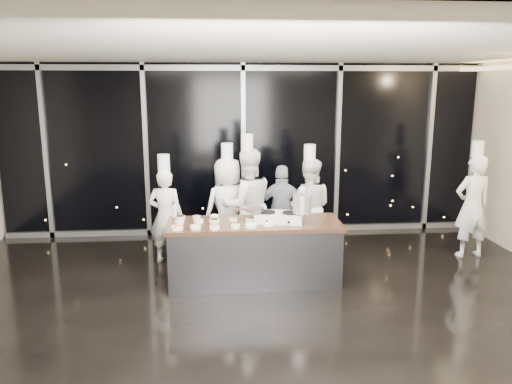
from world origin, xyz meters
TOP-DOWN VIEW (x-y plane):
  - ground at (0.00, 0.00)m, footprint 9.00×9.00m
  - room_shell at (0.18, 0.00)m, footprint 9.02×7.02m
  - window_wall at (0.00, 3.43)m, footprint 8.90×0.11m
  - demo_counter at (0.00, 0.90)m, footprint 2.46×0.86m
  - stove at (0.35, 0.92)m, footprint 0.73×0.53m
  - frying_pan at (0.01, 0.98)m, footprint 0.50×0.32m
  - stock_pot at (0.67, 0.83)m, footprint 0.31×0.31m
  - prep_bowls at (-0.52, 0.84)m, footprint 1.41×0.69m
  - squeeze_bottle at (-1.14, 1.24)m, footprint 0.06×0.06m
  - chef_far_left at (-1.33, 1.86)m, footprint 0.61×0.45m
  - chef_left at (-0.34, 2.02)m, footprint 0.96×0.82m
  - chef_center at (-0.03, 1.87)m, footprint 1.01×0.87m
  - guest at (0.56, 2.02)m, footprint 0.95×0.53m
  - chef_right at (1.00, 2.04)m, footprint 0.91×0.77m
  - chef_side at (3.66, 1.71)m, footprint 0.66×0.48m

SIDE VIEW (x-z plane):
  - ground at x=0.00m, z-range 0.00..0.00m
  - demo_counter at x=0.00m, z-range 0.00..0.90m
  - guest at x=0.56m, z-range 0.00..1.53m
  - chef_far_left at x=-1.33m, z-range -0.09..1.66m
  - chef_right at x=1.00m, z-range -0.10..1.76m
  - chef_left at x=-0.34m, z-range -0.10..1.79m
  - chef_side at x=3.66m, z-range -0.09..1.84m
  - chef_center at x=-0.03m, z-range -0.11..1.95m
  - prep_bowls at x=-0.52m, z-range 0.90..0.95m
  - stove at x=0.35m, z-range 0.89..1.03m
  - squeeze_bottle at x=-1.14m, z-range 0.89..1.11m
  - frying_pan at x=0.01m, z-range 1.04..1.09m
  - stock_pot at x=0.67m, z-range 1.04..1.30m
  - window_wall at x=0.00m, z-range 0.00..3.20m
  - room_shell at x=0.18m, z-range 0.64..3.85m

